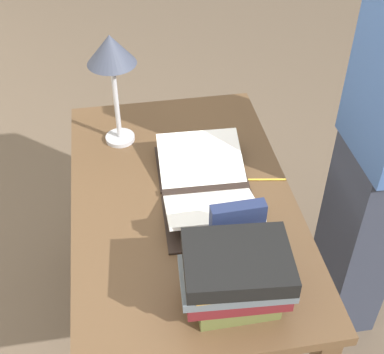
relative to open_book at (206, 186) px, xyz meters
The scene contains 9 objects.
ground_plane 0.81m from the open_book, 100.17° to the left, with size 12.00×12.00×0.00m, color brown.
reading_desk 0.16m from the open_book, 100.17° to the left, with size 1.21×0.74×0.77m.
open_book is the anchor object (origin of this frame).
book_stack_tall 0.46m from the open_book, behind, with size 0.24×0.31×0.19m.
book_standing_upright 0.31m from the open_book, behind, with size 0.04×0.16×0.21m.
reading_lamp 0.55m from the open_book, 37.72° to the left, with size 0.17×0.17×0.43m.
coffee_mug 0.26m from the open_book, 158.12° to the right, with size 0.09×0.08×0.09m.
pencil 0.21m from the open_book, 82.93° to the right, with size 0.03×0.15×0.01m.
person_reader 0.62m from the open_book, 90.05° to the right, with size 0.36×0.22×1.80m.
Camera 1 is at (-1.30, 0.19, 2.00)m, focal length 50.00 mm.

